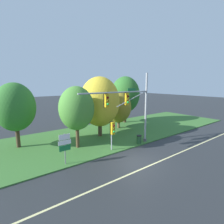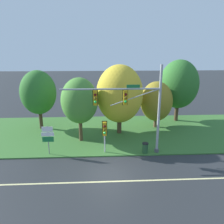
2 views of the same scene
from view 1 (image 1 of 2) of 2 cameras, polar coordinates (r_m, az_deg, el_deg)
The scene contains 12 objects.
ground_plane at distance 15.90m, azimuth 7.89°, elevation -15.77°, with size 160.00×160.00×0.00m, color #282B2D.
lane_stripe at distance 15.17m, azimuth 11.25°, elevation -17.16°, with size 36.00×0.16×0.01m, color beige.
grass_verge at distance 22.04m, azimuth -7.68°, elevation -8.31°, with size 48.00×11.50×0.10m, color #386B2D.
traffic_signal_mast at distance 18.21m, azimuth 6.31°, elevation 2.56°, with size 8.50×0.49×7.74m.
pedestrian_signal_near_kerb at distance 17.17m, azimuth 0.20°, elevation -5.83°, with size 0.46×0.55×2.96m.
route_sign_post at distance 14.99m, azimuth -15.17°, elevation -10.23°, with size 1.09×0.08×2.61m.
tree_nearest_road at distance 20.19m, azimuth -29.08°, elevation 1.38°, with size 3.95×3.95×6.72m.
tree_left_of_mast at distance 18.00m, azimuth -11.50°, elevation 1.16°, with size 3.57×3.57×6.36m.
tree_behind_signpost at distance 21.58m, azimuth -4.04°, elevation 3.34°, with size 4.91×4.91×7.44m.
tree_mid_verge at distance 25.68m, azimuth 2.19°, elevation 1.57°, with size 3.67×3.67×5.42m.
tree_tall_centre at distance 29.38m, azimuth 4.32°, elevation 5.67°, with size 4.81×4.81×7.72m.
trash_bin at distance 19.84m, azimuth 8.81°, elevation -8.79°, with size 0.56×0.56×0.93m.
Camera 1 is at (-10.31, -10.03, 6.78)m, focal length 28.00 mm.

